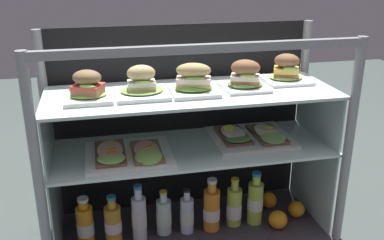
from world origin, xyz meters
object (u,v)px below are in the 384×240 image
object	(u,v)px
open_sandwich_tray_left_of_center	(128,153)
orange_fruit_rolled_forward	(296,209)
juice_bottle_front_right_end	(113,224)
orange_fruit_near_left_post	(269,200)
orange_fruit_beside_bottles	(278,220)
juice_bottle_front_second	(85,224)
juice_bottle_back_center	(255,202)
juice_bottle_front_fourth	(139,217)
plated_roll_sandwich_right_of_center	(142,86)
plated_roll_sandwich_far_left	(245,78)
plated_roll_sandwich_mid_left	(88,89)
plated_roll_sandwich_near_left_corner	(193,82)
juice_bottle_back_right	(187,215)
open_sandwich_tray_center	(251,136)
juice_bottle_front_left_end	(234,207)
juice_bottle_tucked_behind	(164,216)
juice_bottle_near_post	(212,209)
plated_roll_sandwich_near_right_corner	(286,72)

from	to	relation	value
open_sandwich_tray_left_of_center	orange_fruit_rolled_forward	world-z (taller)	open_sandwich_tray_left_of_center
juice_bottle_front_right_end	orange_fruit_near_left_post	xyz separation A→B (m)	(0.74, 0.12, -0.05)
juice_bottle_front_right_end	orange_fruit_beside_bottles	bearing A→B (deg)	-4.11
juice_bottle_front_second	open_sandwich_tray_left_of_center	bearing A→B (deg)	-7.74
juice_bottle_front_second	juice_bottle_back_center	bearing A→B (deg)	-0.89
open_sandwich_tray_left_of_center	juice_bottle_front_fourth	size ratio (longest dim) A/B	1.33
juice_bottle_front_second	orange_fruit_near_left_post	distance (m)	0.86
plated_roll_sandwich_right_of_center	plated_roll_sandwich_far_left	world-z (taller)	same
plated_roll_sandwich_mid_left	juice_bottle_front_second	bearing A→B (deg)	168.17
plated_roll_sandwich_near_left_corner	orange_fruit_beside_bottles	world-z (taller)	plated_roll_sandwich_near_left_corner
plated_roll_sandwich_mid_left	juice_bottle_back_right	size ratio (longest dim) A/B	0.84
plated_roll_sandwich_far_left	orange_fruit_beside_bottles	bearing A→B (deg)	-26.91
open_sandwich_tray_center	juice_bottle_front_fourth	bearing A→B (deg)	-173.33
open_sandwich_tray_left_of_center	juice_bottle_front_left_end	bearing A→B (deg)	2.69
open_sandwich_tray_left_of_center	juice_bottle_tucked_behind	distance (m)	0.35
juice_bottle_front_second	juice_bottle_front_left_end	xyz separation A→B (m)	(0.65, -0.00, 0.00)
plated_roll_sandwich_mid_left	plated_roll_sandwich_right_of_center	xyz separation A→B (m)	(0.20, 0.01, -0.00)
juice_bottle_front_fourth	orange_fruit_beside_bottles	bearing A→B (deg)	-5.08
open_sandwich_tray_center	juice_bottle_front_second	distance (m)	0.80
plated_roll_sandwich_far_left	open_sandwich_tray_left_of_center	xyz separation A→B (m)	(-0.49, -0.03, -0.27)
open_sandwich_tray_center	orange_fruit_beside_bottles	xyz separation A→B (m)	(0.10, -0.11, -0.37)
plated_roll_sandwich_mid_left	juice_bottle_front_left_end	size ratio (longest dim) A/B	0.77
juice_bottle_near_post	plated_roll_sandwich_right_of_center	bearing A→B (deg)	175.81
plated_roll_sandwich_far_left	juice_bottle_back_right	distance (m)	0.64
juice_bottle_back_center	orange_fruit_rolled_forward	bearing A→B (deg)	0.18
juice_bottle_back_right	juice_bottle_near_post	xyz separation A→B (m)	(0.11, -0.00, 0.01)
plated_roll_sandwich_near_right_corner	juice_bottle_front_left_end	bearing A→B (deg)	-162.03
plated_roll_sandwich_mid_left	juice_bottle_front_right_end	distance (m)	0.59
juice_bottle_tucked_behind	plated_roll_sandwich_near_right_corner	bearing A→B (deg)	7.48
plated_roll_sandwich_right_of_center	orange_fruit_near_left_post	size ratio (longest dim) A/B	2.66
juice_bottle_front_second	orange_fruit_beside_bottles	distance (m)	0.84
plated_roll_sandwich_near_right_corner	juice_bottle_front_fourth	xyz separation A→B (m)	(-0.66, -0.10, -0.57)
plated_roll_sandwich_far_left	juice_bottle_front_right_end	distance (m)	0.81
open_sandwich_tray_center	orange_fruit_beside_bottles	world-z (taller)	open_sandwich_tray_center
plated_roll_sandwich_right_of_center	orange_fruit_rolled_forward	xyz separation A→B (m)	(0.69, -0.01, -0.63)
plated_roll_sandwich_right_of_center	plated_roll_sandwich_near_right_corner	xyz separation A→B (m)	(0.63, 0.07, 0.00)
open_sandwich_tray_left_of_center	orange_fruit_beside_bottles	xyz separation A→B (m)	(0.64, -0.05, -0.36)
plated_roll_sandwich_near_left_corner	plated_roll_sandwich_near_right_corner	size ratio (longest dim) A/B	0.97
juice_bottle_front_second	juice_bottle_near_post	world-z (taller)	juice_bottle_near_post
plated_roll_sandwich_right_of_center	plated_roll_sandwich_near_right_corner	distance (m)	0.63
plated_roll_sandwich_near_right_corner	orange_fruit_rolled_forward	bearing A→B (deg)	-51.74
juice_bottle_back_right	orange_fruit_beside_bottles	size ratio (longest dim) A/B	2.55
juice_bottle_back_center	orange_fruit_near_left_post	size ratio (longest dim) A/B	3.29
plated_roll_sandwich_mid_left	plated_roll_sandwich_near_left_corner	bearing A→B (deg)	-0.11
plated_roll_sandwich_near_left_corner	plated_roll_sandwich_far_left	world-z (taller)	same
juice_bottle_near_post	orange_fruit_rolled_forward	distance (m)	0.41
open_sandwich_tray_center	orange_fruit_near_left_post	xyz separation A→B (m)	(0.13, 0.06, -0.37)
juice_bottle_near_post	orange_fruit_rolled_forward	size ratio (longest dim) A/B	3.24
juice_bottle_front_second	juice_bottle_back_right	bearing A→B (deg)	-2.05
juice_bottle_back_right	juice_bottle_back_center	xyz separation A→B (m)	(0.31, 0.00, 0.02)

